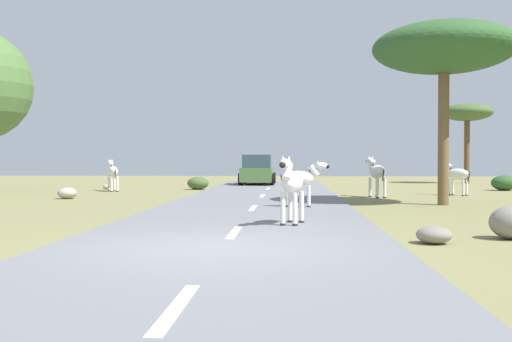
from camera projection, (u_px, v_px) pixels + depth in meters
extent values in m
plane|color=olive|center=(214.00, 250.00, 9.81)|extent=(90.00, 90.00, 0.00)
cube|color=slate|center=(223.00, 249.00, 9.80)|extent=(6.00, 64.00, 0.05)
cube|color=silver|center=(176.00, 307.00, 5.81)|extent=(0.16, 2.00, 0.01)
cube|color=silver|center=(234.00, 232.00, 11.80)|extent=(0.16, 2.00, 0.01)
cube|color=silver|center=(253.00, 208.00, 17.79)|extent=(0.16, 2.00, 0.01)
cube|color=silver|center=(262.00, 196.00, 23.77)|extent=(0.16, 2.00, 0.01)
cube|color=silver|center=(268.00, 189.00, 29.76)|extent=(0.16, 2.00, 0.01)
cube|color=silver|center=(272.00, 184.00, 35.75)|extent=(0.16, 2.00, 0.01)
ellipsoid|color=silver|center=(292.00, 182.00, 13.34)|extent=(0.65, 1.13, 0.50)
cylinder|color=silver|center=(283.00, 209.00, 13.06)|extent=(0.13, 0.13, 0.72)
cylinder|color=#28231E|center=(283.00, 224.00, 13.06)|extent=(0.15, 0.15, 0.05)
cylinder|color=silver|center=(295.00, 209.00, 12.98)|extent=(0.13, 0.13, 0.72)
cylinder|color=#28231E|center=(295.00, 225.00, 12.99)|extent=(0.15, 0.15, 0.05)
cylinder|color=silver|center=(290.00, 207.00, 13.72)|extent=(0.13, 0.13, 0.72)
cylinder|color=#28231E|center=(290.00, 221.00, 13.73)|extent=(0.15, 0.15, 0.05)
cylinder|color=silver|center=(302.00, 207.00, 13.65)|extent=(0.13, 0.13, 0.72)
cylinder|color=#28231E|center=(302.00, 222.00, 13.65)|extent=(0.15, 0.15, 0.05)
cylinder|color=silver|center=(287.00, 171.00, 12.85)|extent=(0.27, 0.41, 0.43)
cube|color=black|center=(287.00, 167.00, 12.85)|extent=(0.12, 0.35, 0.29)
ellipsoid|color=silver|center=(285.00, 164.00, 12.60)|extent=(0.29, 0.50, 0.23)
ellipsoid|color=black|center=(283.00, 165.00, 12.43)|extent=(0.17, 0.19, 0.14)
cone|color=silver|center=(283.00, 159.00, 12.73)|extent=(0.10, 0.10, 0.14)
cone|color=silver|center=(289.00, 159.00, 12.69)|extent=(0.10, 0.10, 0.14)
cylinder|color=black|center=(298.00, 186.00, 13.85)|extent=(0.07, 0.15, 0.43)
ellipsoid|color=silver|center=(458.00, 174.00, 24.84)|extent=(0.97, 1.03, 0.48)
cylinder|color=silver|center=(453.00, 187.00, 25.18)|extent=(0.14, 0.14, 0.69)
cylinder|color=#28231E|center=(453.00, 195.00, 25.19)|extent=(0.16, 0.16, 0.05)
cylinder|color=silver|center=(449.00, 187.00, 25.03)|extent=(0.14, 0.14, 0.69)
cylinder|color=#28231E|center=(449.00, 195.00, 25.03)|extent=(0.16, 0.16, 0.05)
cylinder|color=silver|center=(467.00, 188.00, 24.66)|extent=(0.14, 0.14, 0.69)
cylinder|color=#28231E|center=(467.00, 195.00, 24.67)|extent=(0.16, 0.16, 0.05)
cylinder|color=silver|center=(463.00, 188.00, 24.51)|extent=(0.14, 0.14, 0.69)
cylinder|color=#28231E|center=(463.00, 195.00, 24.51)|extent=(0.16, 0.16, 0.05)
cylinder|color=silver|center=(448.00, 168.00, 25.21)|extent=(0.38, 0.39, 0.41)
cube|color=black|center=(448.00, 166.00, 25.21)|extent=(0.25, 0.27, 0.28)
ellipsoid|color=silver|center=(443.00, 165.00, 25.40)|extent=(0.43, 0.45, 0.22)
ellipsoid|color=black|center=(440.00, 165.00, 25.53)|extent=(0.20, 0.20, 0.13)
cone|color=silver|center=(446.00, 162.00, 25.35)|extent=(0.12, 0.12, 0.13)
cone|color=silver|center=(444.00, 162.00, 25.27)|extent=(0.12, 0.12, 0.13)
cylinder|color=black|center=(469.00, 177.00, 24.44)|extent=(0.12, 0.13, 0.41)
ellipsoid|color=silver|center=(113.00, 172.00, 27.98)|extent=(0.87, 1.14, 0.50)
cylinder|color=silver|center=(115.00, 184.00, 28.37)|extent=(0.14, 0.14, 0.73)
cylinder|color=#28231E|center=(115.00, 191.00, 28.37)|extent=(0.17, 0.17, 0.05)
cylinder|color=silver|center=(109.00, 184.00, 28.26)|extent=(0.14, 0.14, 0.73)
cylinder|color=#28231E|center=(109.00, 191.00, 28.26)|extent=(0.17, 0.17, 0.05)
cylinder|color=silver|center=(118.00, 184.00, 27.73)|extent=(0.14, 0.14, 0.73)
cylinder|color=#28231E|center=(118.00, 191.00, 27.74)|extent=(0.17, 0.17, 0.05)
cylinder|color=silver|center=(112.00, 184.00, 27.62)|extent=(0.14, 0.14, 0.73)
cylinder|color=#28231E|center=(112.00, 191.00, 27.63)|extent=(0.17, 0.17, 0.05)
cylinder|color=silver|center=(111.00, 166.00, 28.44)|extent=(0.35, 0.43, 0.43)
cube|color=black|center=(111.00, 164.00, 28.44)|extent=(0.20, 0.33, 0.30)
ellipsoid|color=silver|center=(110.00, 163.00, 28.67)|extent=(0.39, 0.50, 0.23)
ellipsoid|color=black|center=(109.00, 163.00, 28.84)|extent=(0.20, 0.21, 0.14)
cone|color=silver|center=(112.00, 160.00, 28.59)|extent=(0.12, 0.12, 0.14)
cone|color=silver|center=(109.00, 160.00, 28.53)|extent=(0.12, 0.12, 0.14)
cylinder|color=black|center=(115.00, 174.00, 27.50)|extent=(0.10, 0.15, 0.43)
ellipsoid|color=silver|center=(377.00, 172.00, 23.53)|extent=(0.74, 1.23, 0.54)
cylinder|color=silver|center=(377.00, 187.00, 23.94)|extent=(0.14, 0.14, 0.78)
cylinder|color=#28231E|center=(377.00, 196.00, 23.94)|extent=(0.16, 0.16, 0.05)
cylinder|color=silver|center=(370.00, 187.00, 23.88)|extent=(0.14, 0.14, 0.78)
cylinder|color=#28231E|center=(370.00, 196.00, 23.88)|extent=(0.16, 0.16, 0.05)
cylinder|color=silver|center=(385.00, 188.00, 23.20)|extent=(0.14, 0.14, 0.78)
cylinder|color=#28231E|center=(385.00, 197.00, 23.21)|extent=(0.16, 0.16, 0.05)
cylinder|color=silver|center=(378.00, 188.00, 23.14)|extent=(0.14, 0.14, 0.78)
cylinder|color=#28231E|center=(378.00, 198.00, 23.15)|extent=(0.16, 0.16, 0.05)
cylinder|color=silver|center=(372.00, 165.00, 24.06)|extent=(0.31, 0.45, 0.46)
cube|color=black|center=(372.00, 162.00, 24.06)|extent=(0.14, 0.38, 0.32)
ellipsoid|color=silver|center=(369.00, 161.00, 24.32)|extent=(0.33, 0.54, 0.25)
ellipsoid|color=black|center=(367.00, 161.00, 24.52)|extent=(0.19, 0.21, 0.15)
cone|color=silver|center=(372.00, 157.00, 24.21)|extent=(0.12, 0.12, 0.15)
cone|color=silver|center=(369.00, 157.00, 24.18)|extent=(0.12, 0.12, 0.15)
cylinder|color=black|center=(383.00, 175.00, 22.96)|extent=(0.08, 0.17, 0.47)
ellipsoid|color=silver|center=(298.00, 178.00, 18.29)|extent=(1.01, 0.46, 0.47)
cylinder|color=silver|center=(309.00, 196.00, 18.14)|extent=(0.11, 0.11, 0.67)
cylinder|color=#28231E|center=(309.00, 206.00, 18.14)|extent=(0.12, 0.12, 0.04)
cylinder|color=silver|center=(309.00, 196.00, 18.39)|extent=(0.11, 0.11, 0.67)
cylinder|color=#28231E|center=(309.00, 206.00, 18.39)|extent=(0.12, 0.12, 0.04)
cylinder|color=silver|center=(288.00, 196.00, 18.22)|extent=(0.11, 0.11, 0.67)
cylinder|color=#28231E|center=(288.00, 206.00, 18.22)|extent=(0.12, 0.12, 0.04)
cylinder|color=silver|center=(288.00, 195.00, 18.47)|extent=(0.11, 0.11, 0.67)
cylinder|color=#28231E|center=(288.00, 206.00, 18.47)|extent=(0.12, 0.12, 0.04)
cylinder|color=silver|center=(314.00, 171.00, 18.23)|extent=(0.36, 0.20, 0.40)
cube|color=black|center=(314.00, 168.00, 18.23)|extent=(0.33, 0.06, 0.27)
ellipsoid|color=silver|center=(321.00, 166.00, 18.20)|extent=(0.44, 0.21, 0.22)
ellipsoid|color=black|center=(327.00, 166.00, 18.18)|extent=(0.16, 0.14, 0.13)
cone|color=silver|center=(318.00, 162.00, 18.15)|extent=(0.09, 0.09, 0.13)
cone|color=silver|center=(318.00, 162.00, 18.27)|extent=(0.09, 0.09, 0.13)
cylinder|color=black|center=(282.00, 181.00, 18.35)|extent=(0.14, 0.05, 0.40)
cube|color=#476B38|center=(258.00, 174.00, 35.10)|extent=(1.84, 4.22, 0.80)
cube|color=#334751|center=(257.00, 161.00, 34.89)|extent=(1.66, 2.21, 0.76)
cube|color=black|center=(260.00, 178.00, 37.26)|extent=(1.71, 0.18, 0.24)
cylinder|color=black|center=(274.00, 178.00, 36.39)|extent=(0.23, 0.68, 0.68)
cylinder|color=black|center=(244.00, 178.00, 36.51)|extent=(0.23, 0.68, 0.68)
cylinder|color=black|center=(272.00, 179.00, 33.70)|extent=(0.23, 0.68, 0.68)
cylinder|color=black|center=(240.00, 179.00, 33.82)|extent=(0.23, 0.68, 0.68)
cylinder|color=brown|center=(443.00, 139.00, 19.58)|extent=(0.36, 0.36, 4.35)
ellipsoid|color=#2D5628|center=(444.00, 48.00, 19.52)|extent=(4.66, 4.66, 1.63)
cylinder|color=brown|center=(467.00, 152.00, 37.53)|extent=(0.35, 0.35, 3.95)
ellipsoid|color=#425B2D|center=(467.00, 112.00, 37.49)|extent=(3.15, 3.15, 1.10)
ellipsoid|color=#2D5628|center=(504.00, 183.00, 28.91)|extent=(1.24, 1.12, 0.75)
ellipsoid|color=#425B2D|center=(198.00, 183.00, 29.86)|extent=(1.07, 0.97, 0.64)
ellipsoid|color=#A89E8C|center=(107.00, 187.00, 30.09)|extent=(0.41, 0.37, 0.26)
ellipsoid|color=#A89E8C|center=(67.00, 193.00, 22.80)|extent=(0.74, 0.73, 0.43)
ellipsoid|color=gray|center=(434.00, 235.00, 10.58)|extent=(0.63, 0.63, 0.31)
ellipsoid|color=gray|center=(512.00, 223.00, 11.17)|extent=(0.82, 0.77, 0.63)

